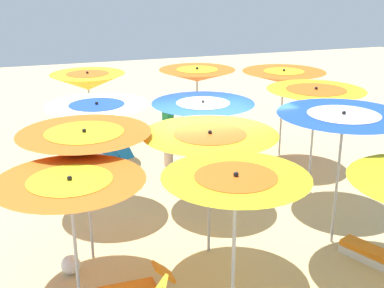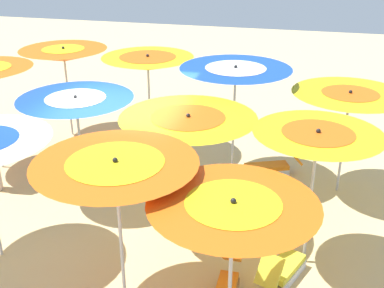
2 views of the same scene
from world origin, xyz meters
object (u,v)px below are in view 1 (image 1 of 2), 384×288
object	(u,v)px
beachgoer_0	(168,132)
beach_umbrella_9	(85,142)
lounger_0	(113,152)
beach_umbrella_5	(210,144)
beach_ball	(71,265)
lounger_1	(133,288)
beach_umbrella_3	(284,77)
beach_umbrella_6	(203,111)
lounger_2	(373,251)
beach_umbrella_8	(71,194)
beach_umbrella_1	(343,123)
beach_umbrella_2	(316,96)
beach_umbrella_7	(197,75)
beach_umbrella_10	(97,113)
beach_umbrella_11	(88,81)
beach_umbrella_4	(236,187)

from	to	relation	value
beachgoer_0	beach_umbrella_9	bearing A→B (deg)	138.64
lounger_0	beach_umbrella_5	bearing A→B (deg)	167.32
beach_umbrella_9	beach_ball	size ratio (longest dim) A/B	7.29
lounger_1	beachgoer_0	world-z (taller)	beachgoer_0
beach_umbrella_3	beach_umbrella_9	world-z (taller)	beach_umbrella_9
beach_umbrella_6	beachgoer_0	size ratio (longest dim) A/B	1.27
beach_umbrella_3	beachgoer_0	xyz separation A→B (m)	(-0.18, -3.09, -1.24)
lounger_1	lounger_2	bearing A→B (deg)	176.01
beach_umbrella_9	beach_ball	distance (m)	2.07
beach_umbrella_8	lounger_2	xyz separation A→B (m)	(0.07, 4.99, -1.78)
beach_umbrella_1	lounger_1	bearing A→B (deg)	-81.55
lounger_2	lounger_0	bearing A→B (deg)	5.09
beach_umbrella_2	beach_umbrella_3	world-z (taller)	beach_umbrella_2
lounger_2	beach_ball	xyz separation A→B (m)	(-1.27, -5.01, -0.03)
beach_umbrella_1	beach_umbrella_7	distance (m)	5.29
beach_umbrella_10	lounger_1	bearing A→B (deg)	-2.01
beach_umbrella_3	beach_umbrella_7	size ratio (longest dim) A/B	0.98
beach_umbrella_5	beach_ball	xyz separation A→B (m)	(-0.04, -2.43, -1.87)
beach_ball	beach_umbrella_3	bearing A→B (deg)	124.26
beach_umbrella_7	beach_umbrella_11	xyz separation A→B (m)	(-1.13, -2.67, -0.21)
beach_umbrella_5	lounger_0	bearing A→B (deg)	-171.09
beach_umbrella_2	beach_umbrella_4	size ratio (longest dim) A/B	1.02
beach_umbrella_3	beach_umbrella_5	distance (m)	5.45
beach_umbrella_4	lounger_0	world-z (taller)	beach_umbrella_4
beach_umbrella_9	beach_umbrella_10	size ratio (longest dim) A/B	1.08
beach_umbrella_7	beach_umbrella_11	bearing A→B (deg)	-112.87
beach_umbrella_5	beach_umbrella_11	xyz separation A→B (m)	(-5.94, -1.25, -0.04)
beach_umbrella_7	beach_umbrella_10	world-z (taller)	beach_umbrella_7
beach_umbrella_11	lounger_0	xyz separation A→B (m)	(0.77, 0.44, -1.79)
beach_umbrella_1	beach_umbrella_3	world-z (taller)	beach_umbrella_1
beach_umbrella_9	beach_umbrella_4	bearing A→B (deg)	32.23
beach_umbrella_2	beach_umbrella_6	size ratio (longest dim) A/B	1.10
beach_umbrella_9	beach_ball	bearing A→B (deg)	-45.40
beach_umbrella_5	beach_umbrella_8	xyz separation A→B (m)	(1.16, -2.41, -0.06)
beach_umbrella_7	beach_umbrella_9	size ratio (longest dim) A/B	1.02
beach_umbrella_6	beach_umbrella_8	xyz separation A→B (m)	(3.56, -3.14, 0.05)
beach_umbrella_2	beach_umbrella_7	world-z (taller)	beach_umbrella_2
beach_umbrella_7	beach_ball	distance (m)	6.46
lounger_0	beach_ball	world-z (taller)	lounger_0
beach_umbrella_3	lounger_0	xyz separation A→B (m)	(-1.04, -4.37, -1.95)
beach_umbrella_11	beach_ball	distance (m)	6.29
beach_umbrella_4	beach_umbrella_8	xyz separation A→B (m)	(-0.92, -2.00, -0.21)
beach_umbrella_3	beach_umbrella_6	bearing A→B (deg)	-58.72
lounger_2	beach_ball	distance (m)	5.17
beach_umbrella_3	beach_umbrella_5	bearing A→B (deg)	-40.85
beach_umbrella_3	lounger_0	size ratio (longest dim) A/B	1.68
lounger_1	lounger_2	size ratio (longest dim) A/B	0.90
beach_umbrella_3	beach_umbrella_1	bearing A→B (deg)	-15.66
beach_umbrella_3	beach_umbrella_10	bearing A→B (deg)	-76.35
beach_umbrella_3	beach_umbrella_6	world-z (taller)	beach_umbrella_3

